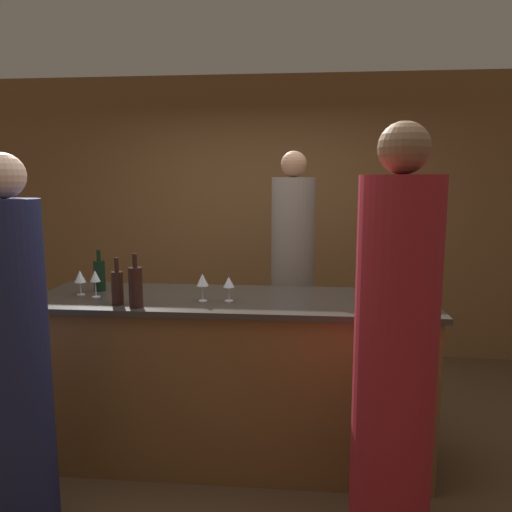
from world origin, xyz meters
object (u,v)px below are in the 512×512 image
(guest_0, at_px, (394,371))
(guest_1, at_px, (16,363))
(bartender, at_px, (292,289))
(wine_bottle_1, at_px, (117,287))
(wine_bottle_0, at_px, (136,286))
(wine_bottle_2, at_px, (99,275))

(guest_0, height_order, guest_1, guest_0)
(bartender, xyz_separation_m, wine_bottle_1, (-1.01, -1.05, 0.22))
(bartender, bearing_deg, wine_bottle_0, 51.17)
(bartender, distance_m, wine_bottle_2, 1.46)
(guest_1, bearing_deg, guest_0, -1.72)
(bartender, xyz_separation_m, wine_bottle_0, (-0.88, -1.09, 0.24))
(bartender, height_order, guest_0, guest_0)
(guest_1, distance_m, wine_bottle_2, 0.96)
(guest_0, distance_m, wine_bottle_0, 1.50)
(guest_0, height_order, wine_bottle_1, guest_0)
(wine_bottle_0, bearing_deg, guest_0, -22.80)
(bartender, relative_size, guest_1, 1.05)
(wine_bottle_0, xyz_separation_m, wine_bottle_1, (-0.13, 0.05, -0.02))
(guest_0, distance_m, wine_bottle_2, 2.01)
(wine_bottle_0, distance_m, wine_bottle_2, 0.55)
(guest_0, bearing_deg, wine_bottle_0, 157.20)
(guest_0, relative_size, wine_bottle_2, 7.40)
(guest_0, xyz_separation_m, wine_bottle_2, (-1.75, 0.97, 0.22))
(guest_1, relative_size, wine_bottle_0, 6.12)
(guest_1, xyz_separation_m, wine_bottle_0, (0.43, 0.52, 0.28))
(guest_1, relative_size, wine_bottle_1, 6.82)
(bartender, xyz_separation_m, guest_1, (-1.31, -1.61, -0.04))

